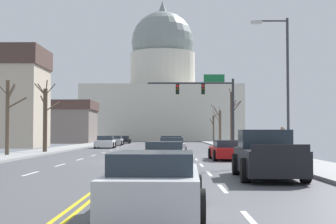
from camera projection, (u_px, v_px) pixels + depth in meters
ground at (136, 161)px, 28.03m from camera, size 20.00×180.00×0.20m
signal_gantry at (209, 96)px, 45.52m from camera, size 7.91×0.41×6.79m
street_lamp_right at (283, 76)px, 26.52m from camera, size 2.01×0.24×7.58m
capitol_building at (163, 94)px, 105.22m from camera, size 31.61×21.71×29.62m
sedan_near_00 at (171, 144)px, 42.01m from camera, size 2.23×4.40×1.34m
sedan_near_01 at (171, 147)px, 36.24m from camera, size 2.14×4.65×1.25m
sedan_near_02 at (227, 150)px, 29.59m from camera, size 2.03×4.51×1.17m
sedan_near_03 at (164, 155)px, 23.24m from camera, size 2.11×4.41×1.19m
pickup_truck_near_04 at (267, 157)px, 17.65m from camera, size 2.33×5.29×1.71m
sedan_near_05 at (155, 183)px, 10.03m from camera, size 2.07×4.70×1.23m
sedan_oncoming_00 at (105, 142)px, 52.26m from camera, size 2.14×4.52×1.28m
sedan_oncoming_01 at (115, 141)px, 63.69m from camera, size 2.03×4.67×1.23m
sedan_oncoming_02 at (124, 140)px, 75.75m from camera, size 2.13×4.72×1.13m
flank_building_00 at (1, 97)px, 53.75m from camera, size 9.47×7.35×10.73m
flank_building_01 at (54, 122)px, 76.48m from camera, size 12.71×9.01×6.41m
bare_tree_00 at (220, 126)px, 63.20m from camera, size 1.36×1.75×5.02m
bare_tree_01 at (45, 117)px, 38.73m from camera, size 1.88×2.29×5.70m
bare_tree_02 at (232, 118)px, 54.83m from camera, size 1.51×1.99×6.25m
bare_tree_03 at (8, 115)px, 33.20m from camera, size 1.64×1.79×4.97m
bare_tree_04 at (213, 127)px, 82.99m from camera, size 1.29×1.60×4.69m
pedestrian_00 at (283, 142)px, 25.18m from camera, size 0.35×0.34×1.78m
pedestrian_01 at (287, 142)px, 30.68m from camera, size 0.35×0.34×1.61m
bicycle_parked at (295, 157)px, 23.39m from camera, size 0.12×1.77×0.85m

